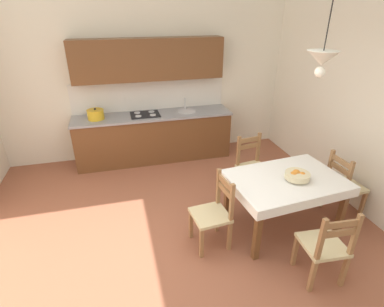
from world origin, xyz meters
TOP-DOWN VIEW (x-y plane):
  - ground_plane at (0.00, 0.00)m, footprint 5.87×6.36m
  - wall_back at (0.00, 2.94)m, footprint 5.87×0.12m
  - kitchen_cabinetry at (0.02, 2.61)m, footprint 2.88×0.63m
  - dining_table at (1.34, 0.11)m, footprint 1.48×1.08m
  - dining_chair_camera_side at (1.32, -0.76)m, footprint 0.45×0.45m
  - dining_chair_tv_side at (0.38, 0.05)m, footprint 0.46×0.46m
  - dining_chair_kitchen_side at (1.32, 1.01)m, footprint 0.48×0.48m
  - dining_chair_window_side at (2.31, 0.18)m, footprint 0.44×0.44m
  - fruit_bowl at (1.44, 0.05)m, footprint 0.30×0.30m
  - pendant_lamp at (1.44, -0.02)m, footprint 0.32×0.32m

SIDE VIEW (x-z plane):
  - ground_plane at x=0.00m, z-range -0.10..0.00m
  - dining_chair_camera_side at x=1.32m, z-range -0.02..0.91m
  - dining_chair_tv_side at x=0.38m, z-range -0.02..0.91m
  - dining_chair_kitchen_side at x=1.32m, z-range -0.02..0.91m
  - dining_chair_window_side at x=2.31m, z-range -0.02..0.91m
  - dining_table at x=1.34m, z-range 0.25..1.01m
  - fruit_bowl at x=1.44m, z-range 0.75..0.87m
  - kitchen_cabinetry at x=0.02m, z-range -0.24..1.96m
  - wall_back at x=0.00m, z-range 0.00..4.22m
  - pendant_lamp at x=1.44m, z-range 1.80..2.60m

